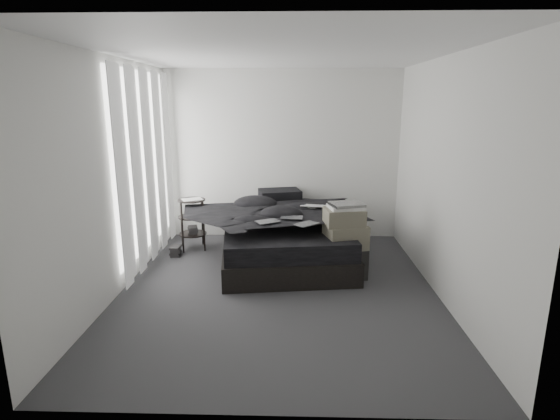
{
  "coord_description": "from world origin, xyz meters",
  "views": [
    {
      "loc": [
        0.16,
        -4.69,
        2.12
      ],
      "look_at": [
        0.0,
        0.8,
        0.75
      ],
      "focal_mm": 28.0,
      "sensor_mm": 36.0,
      "label": 1
    }
  ],
  "objects_px": {
    "bed": "(284,249)",
    "side_stand": "(193,224)",
    "box_lower": "(343,262)",
    "laptop": "(313,202)"
  },
  "relations": [
    {
      "from": "bed",
      "to": "laptop",
      "type": "bearing_deg",
      "value": 7.5
    },
    {
      "from": "laptop",
      "to": "box_lower",
      "type": "bearing_deg",
      "value": -51.7
    },
    {
      "from": "side_stand",
      "to": "bed",
      "type": "bearing_deg",
      "value": -16.35
    },
    {
      "from": "bed",
      "to": "laptop",
      "type": "xyz_separation_m",
      "value": [
        0.39,
        0.1,
        0.64
      ]
    },
    {
      "from": "laptop",
      "to": "side_stand",
      "type": "xyz_separation_m",
      "value": [
        -1.74,
        0.29,
        -0.42
      ]
    },
    {
      "from": "bed",
      "to": "box_lower",
      "type": "relative_size",
      "value": 4.24
    },
    {
      "from": "side_stand",
      "to": "box_lower",
      "type": "xyz_separation_m",
      "value": [
        2.1,
        -0.99,
        -0.18
      ]
    },
    {
      "from": "bed",
      "to": "side_stand",
      "type": "bearing_deg",
      "value": 156.45
    },
    {
      "from": "laptop",
      "to": "side_stand",
      "type": "height_order",
      "value": "laptop"
    },
    {
      "from": "side_stand",
      "to": "box_lower",
      "type": "relative_size",
      "value": 1.44
    }
  ]
}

